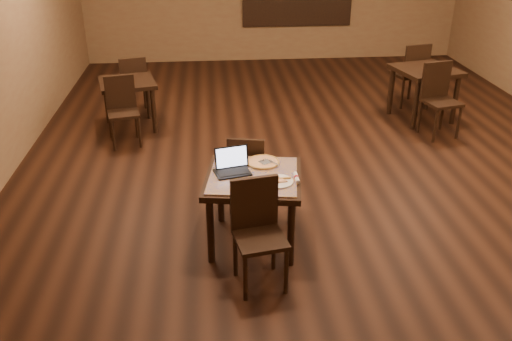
{
  "coord_description": "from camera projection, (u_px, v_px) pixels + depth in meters",
  "views": [
    {
      "loc": [
        -1.45,
        -6.79,
        3.13
      ],
      "look_at": [
        -1.03,
        -2.22,
        0.85
      ],
      "focal_mm": 38.0,
      "sensor_mm": 36.0,
      "label": 1
    }
  ],
  "objects": [
    {
      "name": "other_table_b",
      "position": [
        128.0,
        89.0,
        8.11
      ],
      "size": [
        0.95,
        0.95,
        0.75
      ],
      "rotation": [
        0.0,
        0.0,
        0.22
      ],
      "color": "black",
      "rests_on": "ground"
    },
    {
      "name": "laptop",
      "position": [
        232.0,
        165.0,
        5.29
      ],
      "size": [
        0.38,
        0.33,
        0.23
      ],
      "rotation": [
        0.0,
        0.0,
        0.23
      ],
      "color": "black",
      "rests_on": "tiled_table"
    },
    {
      "name": "pizza_pan",
      "position": [
        263.0,
        163.0,
        5.46
      ],
      "size": [
        0.33,
        0.33,
        0.01
      ],
      "primitive_type": "cylinder",
      "color": "silver",
      "rests_on": "tiled_table"
    },
    {
      "name": "chair_main_near",
      "position": [
        258.0,
        226.0,
        4.78
      ],
      "size": [
        0.5,
        0.5,
        0.99
      ],
      "rotation": [
        0.0,
        0.0,
        0.18
      ],
      "color": "black",
      "rests_on": "ground"
    },
    {
      "name": "other_table_a_chair_far",
      "position": [
        412.0,
        71.0,
        9.03
      ],
      "size": [
        0.56,
        0.56,
        1.07
      ],
      "rotation": [
        0.0,
        0.0,
        3.37
      ],
      "color": "black",
      "rests_on": "ground"
    },
    {
      "name": "ground",
      "position": [
        315.0,
        152.0,
        7.57
      ],
      "size": [
        10.0,
        10.0,
        0.0
      ],
      "primitive_type": "plane",
      "color": "black",
      "rests_on": "ground"
    },
    {
      "name": "plate",
      "position": [
        278.0,
        182.0,
        5.09
      ],
      "size": [
        0.28,
        0.28,
        0.02
      ],
      "primitive_type": "cylinder",
      "color": "white",
      "rests_on": "tiled_table"
    },
    {
      "name": "other_table_a",
      "position": [
        425.0,
        77.0,
        8.43
      ],
      "size": [
        1.06,
        1.06,
        0.83
      ],
      "rotation": [
        0.0,
        0.0,
        0.23
      ],
      "color": "black",
      "rests_on": "ground"
    },
    {
      "name": "spatula",
      "position": [
        265.0,
        162.0,
        5.44
      ],
      "size": [
        0.22,
        0.28,
        0.01
      ],
      "primitive_type": "cube",
      "rotation": [
        0.0,
        0.0,
        0.48
      ],
      "color": "silver",
      "rests_on": "pizza_whole"
    },
    {
      "name": "pizza_slice",
      "position": [
        278.0,
        180.0,
        5.09
      ],
      "size": [
        0.2,
        0.2,
        0.02
      ],
      "primitive_type": null,
      "rotation": [
        0.0,
        0.0,
        0.11
      ],
      "color": "beige",
      "rests_on": "plate"
    },
    {
      "name": "napkin_roll",
      "position": [
        296.0,
        178.0,
        5.14
      ],
      "size": [
        0.04,
        0.19,
        0.04
      ],
      "rotation": [
        0.0,
        0.0,
        -0.01
      ],
      "color": "white",
      "rests_on": "tiled_table"
    },
    {
      "name": "pizza_whole",
      "position": [
        263.0,
        162.0,
        5.46
      ],
      "size": [
        0.33,
        0.33,
        0.02
      ],
      "color": "beige",
      "rests_on": "pizza_pan"
    },
    {
      "name": "other_table_b_chair_near",
      "position": [
        122.0,
        106.0,
        7.64
      ],
      "size": [
        0.5,
        0.5,
        0.96
      ],
      "rotation": [
        0.0,
        0.0,
        0.22
      ],
      "color": "black",
      "rests_on": "ground"
    },
    {
      "name": "other_table_b_chair_far",
      "position": [
        134.0,
        83.0,
        8.65
      ],
      "size": [
        0.5,
        0.5,
        0.96
      ],
      "rotation": [
        0.0,
        0.0,
        3.37
      ],
      "color": "black",
      "rests_on": "ground"
    },
    {
      "name": "tiled_table",
      "position": [
        253.0,
        184.0,
        5.29
      ],
      "size": [
        1.05,
        1.05,
        0.76
      ],
      "rotation": [
        0.0,
        0.0,
        -0.16
      ],
      "color": "black",
      "rests_on": "ground"
    },
    {
      "name": "chair_main_far",
      "position": [
        247.0,
        169.0,
        5.9
      ],
      "size": [
        0.47,
        0.47,
        0.92
      ],
      "rotation": [
        0.0,
        0.0,
        2.94
      ],
      "color": "black",
      "rests_on": "ground"
    },
    {
      "name": "other_table_a_chair_near",
      "position": [
        439.0,
        95.0,
        7.91
      ],
      "size": [
        0.56,
        0.56,
        1.07
      ],
      "rotation": [
        0.0,
        0.0,
        0.23
      ],
      "color": "black",
      "rests_on": "ground"
    }
  ]
}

